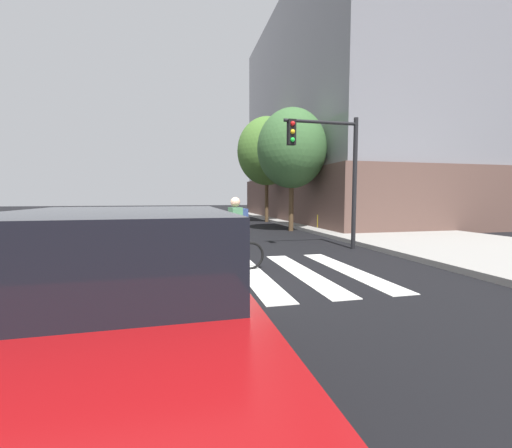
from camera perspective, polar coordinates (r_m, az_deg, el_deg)
ground_plane at (r=7.04m, az=-8.76°, el=-9.27°), size 120.00×120.00×0.00m
crosswalk_stripes at (r=7.03m, az=-9.38°, el=-9.24°), size 7.23×4.09×0.01m
sedan_near at (r=3.07m, az=-21.92°, el=-12.22°), size 2.19×4.61×1.59m
cyclist at (r=7.45m, az=-3.82°, el=-1.85°), size 1.70×0.39×1.69m
traffic_light_near at (r=10.76m, az=12.97°, el=10.84°), size 2.47×0.28×4.20m
fire_hydrant at (r=16.76m, az=10.96°, el=0.68°), size 0.33×0.22×0.78m
street_tree_near at (r=16.52m, az=6.22°, el=12.89°), size 3.37×3.37×5.99m
street_tree_mid at (r=22.48m, az=1.88°, el=12.51°), size 3.94×3.94×7.00m
corner_building at (r=28.69m, az=23.73°, el=16.10°), size 19.90×20.10×15.17m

